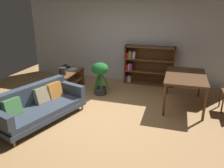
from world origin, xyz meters
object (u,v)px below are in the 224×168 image
fabric_couch (38,105)px  open_laptop (70,68)px  media_console (70,82)px  potted_floor_plant (100,75)px  bookshelf (147,65)px  desk_speaker (63,71)px  dining_table (185,78)px

fabric_couch → open_laptop: (-0.22, 1.95, 0.26)m
media_console → fabric_couch: bearing=-86.6°
potted_floor_plant → bookshelf: size_ratio=0.60×
fabric_couch → desk_speaker: (-0.15, 1.39, 0.34)m
fabric_couch → desk_speaker: bearing=96.1°
open_laptop → dining_table: (3.21, -0.30, 0.10)m
fabric_couch → open_laptop: size_ratio=4.49×
desk_speaker → bookshelf: bearing=39.2°
open_laptop → dining_table: dining_table is taller
bookshelf → dining_table: bearing=-50.8°
media_console → dining_table: bearing=-0.8°
open_laptop → dining_table: size_ratio=0.32×
media_console → open_laptop: (-0.12, 0.26, 0.32)m
dining_table → potted_floor_plant: bearing=177.6°
bookshelf → media_console: bearing=-145.8°
fabric_couch → dining_table: (2.99, 1.65, 0.37)m
fabric_couch → bookshelf: bearing=58.4°
media_console → desk_speaker: bearing=-98.6°
media_console → bookshelf: bookshelf is taller
fabric_couch → media_console: bearing=93.4°
open_laptop → desk_speaker: size_ratio=2.31×
desk_speaker → potted_floor_plant: (0.94, 0.35, -0.12)m
desk_speaker → dining_table: 3.15m
fabric_couch → open_laptop: 1.98m
fabric_couch → bookshelf: bookshelf is taller
open_laptop → bookshelf: size_ratio=0.31×
desk_speaker → bookshelf: 2.60m
open_laptop → potted_floor_plant: (1.01, -0.21, -0.04)m
dining_table → desk_speaker: bearing=-175.3°
fabric_couch → desk_speaker: size_ratio=10.35×
media_console → open_laptop: size_ratio=2.47×
desk_speaker → potted_floor_plant: size_ratio=0.23×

